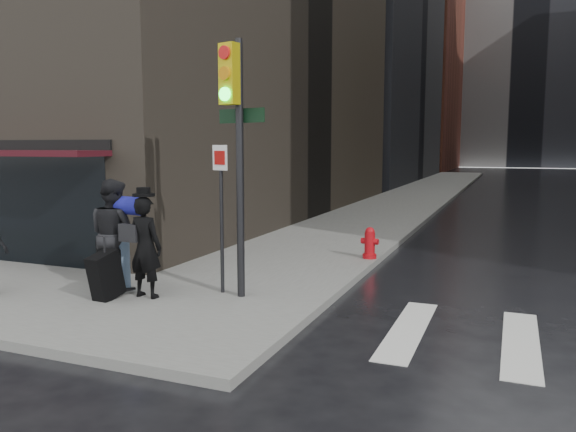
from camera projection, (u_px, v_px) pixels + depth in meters
name	position (u px, v px, depth m)	size (l,w,h in m)	color
ground	(178.00, 322.00, 8.99)	(140.00, 140.00, 0.00)	black
sidewalk_left	(426.00, 191.00, 33.83)	(4.00, 50.00, 0.15)	slate
bldg_left_far	(363.00, 63.00, 69.27)	(22.00, 20.00, 26.00)	brown
bldg_distant	(529.00, 49.00, 76.58)	(40.00, 12.00, 32.00)	gray
man_overcoat	(137.00, 251.00, 9.77)	(1.06, 0.97, 1.97)	black
man_jeans	(115.00, 234.00, 10.33)	(1.43, 1.16, 2.06)	black
traffic_light	(234.00, 133.00, 9.54)	(1.08, 0.61, 4.44)	black
fire_hydrant	(370.00, 244.00, 13.29)	(0.42, 0.33, 0.75)	#B80B13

